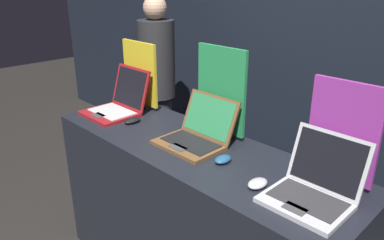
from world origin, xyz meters
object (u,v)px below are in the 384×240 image
(mouse_middle, at_px, (223,159))
(promo_stand_front, at_px, (140,76))
(promo_stand_middle, at_px, (221,94))
(laptop_middle, at_px, (197,134))
(laptop_back, at_px, (314,186))
(mouse_front, at_px, (132,120))
(laptop_front, at_px, (118,103))
(person_bystander, at_px, (158,89))
(promo_stand_back, at_px, (342,136))
(mouse_back, at_px, (258,183))

(mouse_middle, bearing_deg, promo_stand_front, 166.43)
(promo_stand_front, height_order, promo_stand_middle, promo_stand_middle)
(laptop_middle, distance_m, laptop_back, 0.73)
(mouse_front, bearing_deg, laptop_front, 168.78)
(promo_stand_front, xyz_separation_m, mouse_middle, (0.96, -0.23, -0.20))
(promo_stand_middle, bearing_deg, person_bystander, 156.19)
(laptop_middle, bearing_deg, laptop_front, -177.73)
(person_bystander, bearing_deg, promo_stand_middle, -23.81)
(promo_stand_back, bearing_deg, mouse_front, -169.37)
(mouse_front, distance_m, laptop_back, 1.22)
(mouse_middle, height_order, mouse_back, mouse_middle)
(laptop_front, bearing_deg, person_bystander, 123.88)
(laptop_middle, height_order, mouse_back, laptop_middle)
(laptop_front, xyz_separation_m, mouse_back, (1.22, -0.10, -0.05))
(mouse_front, bearing_deg, laptop_back, 1.10)
(laptop_front, bearing_deg, promo_stand_front, 90.00)
(mouse_middle, distance_m, mouse_back, 0.26)
(mouse_front, height_order, laptop_back, laptop_back)
(laptop_middle, distance_m, mouse_back, 0.52)
(laptop_front, distance_m, laptop_back, 1.44)
(promo_stand_middle, bearing_deg, laptop_back, -18.41)
(mouse_front, distance_m, mouse_middle, 0.75)
(laptop_middle, height_order, mouse_middle, laptop_middle)
(person_bystander, bearing_deg, laptop_middle, -30.92)
(laptop_back, height_order, promo_stand_back, promo_stand_back)
(promo_stand_back, relative_size, person_bystander, 0.28)
(mouse_back, height_order, promo_stand_back, promo_stand_back)
(mouse_middle, xyz_separation_m, mouse_back, (0.26, -0.06, -0.00))
(mouse_middle, distance_m, promo_stand_back, 0.56)
(mouse_front, relative_size, laptop_back, 0.34)
(laptop_back, xyz_separation_m, promo_stand_back, (0.00, 0.21, 0.16))
(promo_stand_front, bearing_deg, promo_stand_back, -0.35)
(promo_stand_front, xyz_separation_m, laptop_back, (1.44, -0.21, -0.16))
(laptop_middle, distance_m, promo_stand_back, 0.76)
(laptop_middle, bearing_deg, promo_stand_back, 12.27)
(laptop_middle, distance_m, promo_stand_middle, 0.27)
(person_bystander, bearing_deg, promo_stand_front, -47.95)
(mouse_middle, bearing_deg, laptop_back, 2.19)
(laptop_middle, bearing_deg, laptop_back, -3.78)
(mouse_front, distance_m, promo_stand_front, 0.38)
(laptop_front, bearing_deg, laptop_middle, 2.27)
(laptop_middle, relative_size, mouse_back, 3.32)
(promo_stand_front, relative_size, promo_stand_back, 0.97)
(mouse_front, bearing_deg, laptop_middle, 8.19)
(laptop_middle, relative_size, promo_stand_back, 0.76)
(promo_stand_front, height_order, person_bystander, person_bystander)
(laptop_front, height_order, promo_stand_middle, promo_stand_middle)
(mouse_back, bearing_deg, promo_stand_front, 166.35)
(mouse_front, height_order, person_bystander, person_bystander)
(promo_stand_middle, bearing_deg, mouse_back, -32.56)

